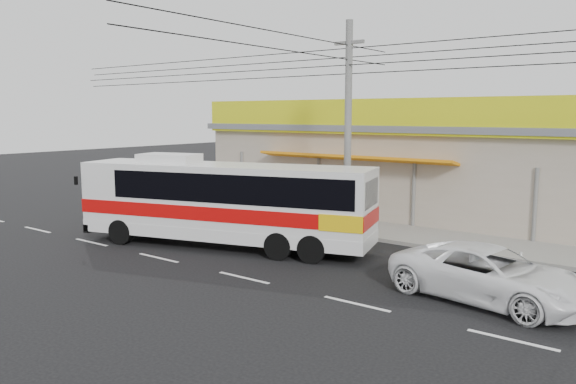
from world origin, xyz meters
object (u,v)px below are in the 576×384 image
Objects in this scene: coach_bus at (228,199)px; motorbike_dark at (198,196)px; utility_pole at (349,60)px; white_car at (489,274)px; motorbike_red at (157,194)px.

motorbike_dark is (-7.37, 5.54, -1.18)m from coach_bus.
utility_pole is at bearing -78.62° from motorbike_dark.
motorbike_dark is 0.05× the size of utility_pole.
white_car reaches higher than motorbike_dark.
coach_bus is 9.91m from white_car.
motorbike_red and motorbike_dark have the same top height.
motorbike_dark is 12.10m from utility_pole.
utility_pole reaches higher than white_car.
white_car is at bearing -88.82° from motorbike_dark.
coach_bus is 7.17m from utility_pole.
utility_pole is at bearing 68.00° from white_car.
motorbike_red is 0.39× the size of white_car.
utility_pole is (2.77, 4.02, 5.25)m from coach_bus.
white_car is at bearing -99.90° from motorbike_red.
utility_pole is at bearing 39.42° from coach_bus.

